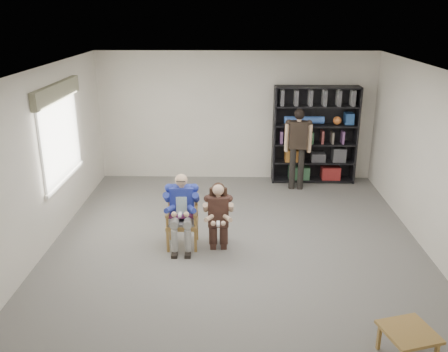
# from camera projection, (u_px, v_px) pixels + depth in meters

# --- Properties ---
(room_shell) EXTENTS (6.00, 7.00, 2.80)m
(room_shell) POSITION_uv_depth(u_px,v_px,m) (237.00, 167.00, 7.04)
(room_shell) COLOR silver
(room_shell) RESTS_ON ground
(floor) EXTENTS (6.00, 7.00, 0.01)m
(floor) POSITION_uv_depth(u_px,v_px,m) (236.00, 251.00, 7.51)
(floor) COLOR slate
(floor) RESTS_ON ground
(window_left) EXTENTS (0.16, 2.00, 1.75)m
(window_left) POSITION_uv_depth(u_px,v_px,m) (61.00, 134.00, 7.96)
(window_left) COLOR white
(window_left) RESTS_ON room_shell
(armchair) EXTENTS (0.56, 0.54, 0.94)m
(armchair) POSITION_uv_depth(u_px,v_px,m) (182.00, 219.00, 7.53)
(armchair) COLOR #AB7432
(armchair) RESTS_ON floor
(seated_man) EXTENTS (0.55, 0.75, 1.22)m
(seated_man) POSITION_uv_depth(u_px,v_px,m) (182.00, 211.00, 7.48)
(seated_man) COLOR #162098
(seated_man) RESTS_ON floor
(kneeling_woman) EXTENTS (0.49, 0.76, 1.12)m
(kneeling_woman) POSITION_uv_depth(u_px,v_px,m) (218.00, 217.00, 7.37)
(kneeling_woman) COLOR #36231C
(kneeling_woman) RESTS_ON floor
(bookshelf) EXTENTS (1.80, 0.38, 2.10)m
(bookshelf) POSITION_uv_depth(u_px,v_px,m) (315.00, 135.00, 10.21)
(bookshelf) COLOR black
(bookshelf) RESTS_ON floor
(standing_man) EXTENTS (0.56, 0.35, 1.72)m
(standing_man) POSITION_uv_depth(u_px,v_px,m) (298.00, 150.00, 9.83)
(standing_man) COLOR black
(standing_man) RESTS_ON floor
(side_table) EXTENTS (0.65, 0.65, 0.36)m
(side_table) POSITION_uv_depth(u_px,v_px,m) (407.00, 344.00, 5.16)
(side_table) COLOR #AB7432
(side_table) RESTS_ON floor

